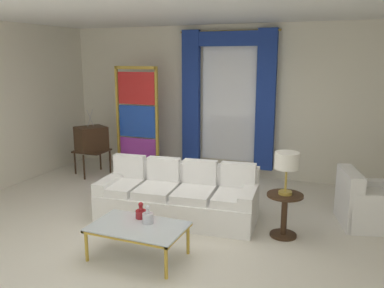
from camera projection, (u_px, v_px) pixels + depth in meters
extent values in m
plane|color=silver|center=(169.00, 230.00, 5.63)|extent=(16.00, 16.00, 0.00)
cube|color=silver|center=(233.00, 101.00, 8.08)|extent=(8.00, 0.12, 3.00)
cube|color=white|center=(191.00, 11.00, 5.72)|extent=(8.00, 7.60, 0.04)
cube|color=white|center=(229.00, 99.00, 8.03)|extent=(1.10, 0.02, 2.50)
cylinder|color=gold|center=(229.00, 31.00, 7.68)|extent=(2.00, 0.04, 0.04)
cube|color=navy|center=(191.00, 98.00, 8.22)|extent=(0.36, 0.12, 2.70)
cube|color=navy|center=(266.00, 101.00, 7.65)|extent=(0.36, 0.12, 2.70)
cube|color=navy|center=(228.00, 39.00, 7.69)|extent=(1.80, 0.10, 0.28)
cube|color=white|center=(177.00, 207.00, 5.98)|extent=(2.40, 1.14, 0.38)
cube|color=white|center=(184.00, 186.00, 6.28)|extent=(2.33, 0.44, 0.78)
cube|color=white|center=(249.00, 208.00, 5.67)|extent=(0.29, 0.87, 0.56)
cube|color=white|center=(112.00, 194.00, 6.25)|extent=(0.29, 0.87, 0.56)
cube|color=white|center=(234.00, 197.00, 5.64)|extent=(0.61, 0.79, 0.12)
cube|color=white|center=(238.00, 176.00, 5.89)|extent=(0.52, 0.19, 0.40)
cube|color=white|center=(195.00, 194.00, 5.80)|extent=(0.61, 0.79, 0.12)
cube|color=white|center=(200.00, 173.00, 6.05)|extent=(0.52, 0.19, 0.40)
cube|color=white|center=(157.00, 190.00, 5.95)|extent=(0.61, 0.79, 0.12)
cube|color=white|center=(164.00, 170.00, 6.21)|extent=(0.52, 0.19, 0.40)
cube|color=white|center=(121.00, 187.00, 6.11)|extent=(0.61, 0.79, 0.12)
cube|color=white|center=(130.00, 167.00, 6.37)|extent=(0.52, 0.19, 0.40)
cube|color=silver|center=(138.00, 226.00, 4.77)|extent=(1.12, 0.70, 0.02)
cube|color=gold|center=(151.00, 218.00, 5.07)|extent=(1.12, 0.04, 0.03)
cube|color=gold|center=(123.00, 239.00, 4.48)|extent=(1.12, 0.04, 0.03)
cube|color=gold|center=(100.00, 221.00, 4.97)|extent=(0.04, 0.70, 0.03)
cube|color=gold|center=(179.00, 235.00, 4.58)|extent=(0.04, 0.70, 0.03)
cylinder|color=gold|center=(115.00, 226.00, 5.29)|extent=(0.04, 0.04, 0.38)
cylinder|color=gold|center=(188.00, 239.00, 4.90)|extent=(0.04, 0.04, 0.38)
cylinder|color=gold|center=(86.00, 246.00, 4.72)|extent=(0.04, 0.04, 0.38)
cylinder|color=gold|center=(166.00, 263.00, 4.34)|extent=(0.04, 0.04, 0.38)
cylinder|color=silver|center=(148.00, 218.00, 4.83)|extent=(0.13, 0.13, 0.12)
cylinder|color=silver|center=(148.00, 211.00, 4.81)|extent=(0.05, 0.05, 0.05)
sphere|color=silver|center=(148.00, 207.00, 4.80)|extent=(0.06, 0.06, 0.06)
cylinder|color=maroon|center=(141.00, 214.00, 4.98)|extent=(0.13, 0.13, 0.10)
cylinder|color=maroon|center=(141.00, 208.00, 4.97)|extent=(0.05, 0.05, 0.05)
sphere|color=maroon|center=(141.00, 205.00, 4.96)|extent=(0.06, 0.06, 0.06)
cube|color=#382314|center=(92.00, 151.00, 8.20)|extent=(0.62, 0.54, 0.03)
cylinder|color=#382314|center=(75.00, 162.00, 8.27)|extent=(0.04, 0.04, 0.50)
cylinder|color=#382314|center=(100.00, 158.00, 8.60)|extent=(0.04, 0.04, 0.50)
cylinder|color=#382314|center=(84.00, 167.00, 7.90)|extent=(0.04, 0.04, 0.50)
cylinder|color=#382314|center=(110.00, 163.00, 8.22)|extent=(0.04, 0.04, 0.50)
cube|color=#382314|center=(91.00, 139.00, 8.14)|extent=(0.70, 0.73, 0.48)
cube|color=black|center=(87.00, 136.00, 8.32)|extent=(0.21, 0.34, 0.30)
cylinder|color=gold|center=(83.00, 145.00, 8.32)|extent=(0.03, 0.04, 0.04)
cylinder|color=gold|center=(91.00, 144.00, 8.41)|extent=(0.03, 0.04, 0.04)
cylinder|color=silver|center=(90.00, 118.00, 8.05)|extent=(0.07, 0.12, 0.34)
cylinder|color=silver|center=(90.00, 118.00, 8.05)|extent=(0.07, 0.12, 0.34)
cube|color=white|center=(371.00, 212.00, 5.76)|extent=(0.98, 0.98, 0.40)
cube|color=white|center=(372.00, 195.00, 5.70)|extent=(0.85, 0.85, 0.10)
cube|color=white|center=(349.00, 198.00, 5.75)|extent=(0.41, 0.82, 0.80)
cube|color=white|center=(365.00, 198.00, 6.05)|extent=(0.76, 0.37, 0.58)
cube|color=white|center=(379.00, 214.00, 5.43)|extent=(0.76, 0.37, 0.58)
cube|color=gold|center=(118.00, 120.00, 8.28)|extent=(0.05, 0.05, 2.20)
cube|color=gold|center=(157.00, 123.00, 7.94)|extent=(0.05, 0.05, 2.20)
cube|color=gold|center=(136.00, 68.00, 7.88)|extent=(0.90, 0.05, 0.06)
cube|color=gold|center=(139.00, 171.00, 8.33)|extent=(0.90, 0.05, 0.10)
cube|color=purple|center=(138.00, 153.00, 8.25)|extent=(0.82, 0.02, 0.64)
cube|color=#1E47B7|center=(137.00, 121.00, 8.11)|extent=(0.82, 0.02, 0.64)
cube|color=red|center=(136.00, 88.00, 7.97)|extent=(0.82, 0.02, 0.64)
cylinder|color=beige|center=(156.00, 178.00, 7.97)|extent=(0.16, 0.16, 0.06)
ellipsoid|color=#1C4B8C|center=(156.00, 172.00, 7.94)|extent=(0.18, 0.32, 0.20)
sphere|color=#1C4B8C|center=(159.00, 165.00, 8.05)|extent=(0.09, 0.09, 0.09)
cone|color=gold|center=(160.00, 164.00, 8.10)|extent=(0.02, 0.04, 0.02)
cone|color=#296C33|center=(152.00, 170.00, 7.76)|extent=(0.44, 0.40, 0.50)
cylinder|color=#382314|center=(285.00, 195.00, 5.31)|extent=(0.48, 0.48, 0.03)
cylinder|color=#382314|center=(284.00, 216.00, 5.37)|extent=(0.08, 0.08, 0.55)
cylinder|color=#382314|center=(283.00, 235.00, 5.43)|extent=(0.36, 0.36, 0.03)
cylinder|color=#B29338|center=(285.00, 193.00, 5.30)|extent=(0.18, 0.18, 0.04)
cylinder|color=#B29338|center=(286.00, 178.00, 5.26)|extent=(0.03, 0.03, 0.36)
cylinder|color=white|center=(287.00, 161.00, 5.21)|extent=(0.32, 0.32, 0.22)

